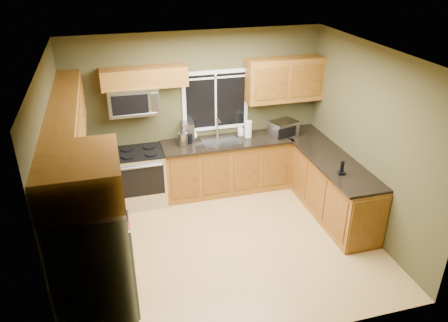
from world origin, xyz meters
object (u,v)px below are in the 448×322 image
range (141,177)px  paper_towel_roll (248,129)px  toaster_oven (283,129)px  kettle (183,139)px  coffee_maker (188,132)px  soap_bottle_a (191,131)px  cordless_phone (342,170)px  soap_bottle_c (193,134)px  microwave (133,100)px  soap_bottle_b (241,130)px  refrigerator (96,275)px

range → paper_towel_roll: size_ratio=2.98×
toaster_oven → kettle: kettle is taller
toaster_oven → coffee_maker: bearing=171.2°
soap_bottle_a → cordless_phone: 2.54m
paper_towel_roll → soap_bottle_a: (-0.95, 0.15, 0.02)m
coffee_maker → soap_bottle_c: bearing=34.0°
kettle → soap_bottle_a: 0.29m
microwave → kettle: 0.99m
range → soap_bottle_b: size_ratio=5.03×
soap_bottle_b → soap_bottle_a: bearing=177.4°
kettle → cordless_phone: bearing=-37.9°
microwave → toaster_oven: microwave is taller
microwave → soap_bottle_b: microwave is taller
coffee_maker → soap_bottle_b: size_ratio=1.75×
microwave → range: bearing=-90.0°
paper_towel_roll → toaster_oven: bearing=-13.8°
refrigerator → coffee_maker: bearing=62.5°
refrigerator → paper_towel_roll: refrigerator is taller
soap_bottle_c → cordless_phone: cordless_phone is taller
range → kettle: bearing=-0.7°
refrigerator → range: 2.89m
soap_bottle_b → cordless_phone: (0.96, -1.74, -0.03)m
toaster_oven → cordless_phone: toaster_oven is taller
range → toaster_oven: (2.43, -0.08, 0.61)m
toaster_oven → kettle: size_ratio=1.84×
range → kettle: kettle is taller
soap_bottle_a → cordless_phone: (1.81, -1.78, -0.10)m
microwave → soap_bottle_b: 1.88m
toaster_oven → soap_bottle_b: (-0.68, 0.25, -0.04)m
refrigerator → soap_bottle_b: refrigerator is taller
soap_bottle_b → cordless_phone: size_ratio=0.90×
range → soap_bottle_c: bearing=13.9°
soap_bottle_a → paper_towel_roll: bearing=-9.0°
refrigerator → soap_bottle_a: 3.39m
range → toaster_oven: toaster_oven is taller
refrigerator → microwave: size_ratio=2.37×
microwave → toaster_oven: (2.43, -0.21, -0.65)m
soap_bottle_a → coffee_maker: bearing=-142.0°
range → soap_bottle_b: 1.85m
soap_bottle_a → cordless_phone: size_ratio=1.55×
kettle → soap_bottle_c: 0.32m
microwave → toaster_oven: bearing=-5.0°
cordless_phone → paper_towel_roll: bearing=117.9°
microwave → paper_towel_roll: bearing=-2.2°
microwave → coffee_maker: bearing=2.2°
paper_towel_roll → soap_bottle_b: 0.16m
soap_bottle_b → soap_bottle_c: bearing=176.2°
cordless_phone → coffee_maker: bearing=137.2°
kettle → soap_bottle_b: (1.03, 0.18, -0.04)m
refrigerator → soap_bottle_a: refrigerator is taller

